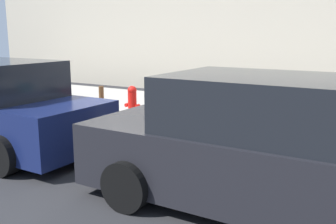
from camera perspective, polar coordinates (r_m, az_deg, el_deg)
ground_plane at (r=8.17m, az=-5.97°, el=-3.80°), size 40.00×40.00×0.00m
sidewalk_curb at (r=10.22m, az=2.37°, el=-0.25°), size 18.00×5.00×0.14m
suitcase_teal_0 at (r=7.46m, az=17.40°, el=-2.09°), size 0.51×0.26×0.88m
suitcase_silver_1 at (r=7.65m, az=13.39°, el=-2.03°), size 0.36×0.26×0.80m
suitcase_black_2 at (r=7.82m, az=9.77°, el=-1.25°), size 0.44×0.27×0.81m
suitcase_maroon_3 at (r=8.06m, az=6.38°, el=-0.65°), size 0.39×0.28×0.70m
suitcase_navy_4 at (r=8.23m, az=2.87°, el=-0.21°), size 0.44×0.23×0.96m
suitcase_red_5 at (r=8.52m, az=-0.16°, el=0.04°), size 0.37×0.22×0.84m
fire_hydrant at (r=8.97m, az=-5.30°, el=1.36°), size 0.39×0.21×0.83m
bollard_post at (r=9.34m, az=-9.80°, el=1.39°), size 0.12×0.12×0.79m
parked_car_charcoal_0 at (r=4.86m, az=14.14°, el=-5.23°), size 4.57×2.13×1.66m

